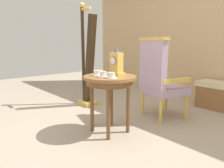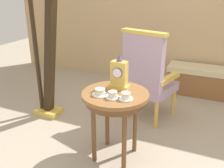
% 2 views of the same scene
% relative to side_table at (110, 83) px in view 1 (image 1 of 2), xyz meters
% --- Properties ---
extents(ground_plane, '(10.00, 10.00, 0.00)m').
position_rel_side_table_xyz_m(ground_plane, '(0.09, 0.01, -0.60)').
color(ground_plane, tan).
extents(wall_back, '(6.00, 0.10, 2.80)m').
position_rel_side_table_xyz_m(wall_back, '(0.09, 2.26, 0.80)').
color(wall_back, tan).
rests_on(wall_back, ground).
extents(side_table, '(0.62, 0.62, 0.69)m').
position_rel_side_table_xyz_m(side_table, '(0.00, 0.00, 0.00)').
color(side_table, brown).
rests_on(side_table, ground).
extents(teacup_left, '(0.15, 0.15, 0.06)m').
position_rel_side_table_xyz_m(teacup_left, '(-0.10, -0.10, 0.12)').
color(teacup_left, white).
rests_on(teacup_left, side_table).
extents(teacup_right, '(0.12, 0.12, 0.07)m').
position_rel_side_table_xyz_m(teacup_right, '(0.03, -0.12, 0.12)').
color(teacup_right, white).
rests_on(teacup_right, side_table).
extents(teacup_center, '(0.13, 0.13, 0.06)m').
position_rel_side_table_xyz_m(teacup_center, '(0.14, -0.10, 0.12)').
color(teacup_center, white).
rests_on(teacup_center, side_table).
extents(mantel_clock, '(0.19, 0.11, 0.34)m').
position_rel_side_table_xyz_m(mantel_clock, '(-0.01, 0.11, 0.23)').
color(mantel_clock, gold).
rests_on(mantel_clock, side_table).
extents(armchair, '(0.67, 0.66, 1.14)m').
position_rel_side_table_xyz_m(armchair, '(0.06, 0.86, -0.01)').
color(armchair, '#B299B7').
rests_on(armchair, ground).
extents(harp, '(0.40, 0.24, 1.72)m').
position_rel_side_table_xyz_m(harp, '(-1.12, 0.46, 0.09)').
color(harp, gold).
rests_on(harp, ground).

